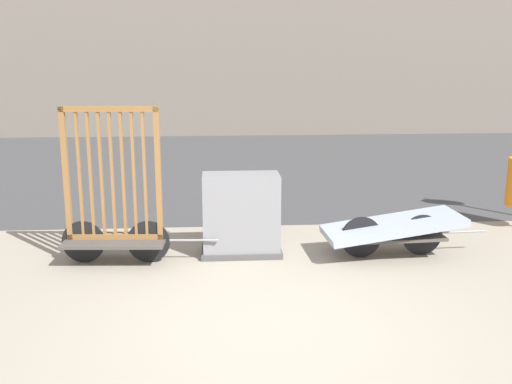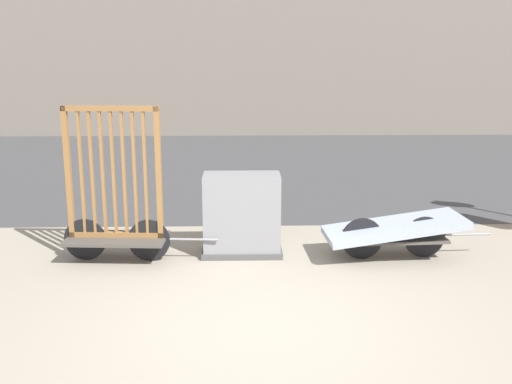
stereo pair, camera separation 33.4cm
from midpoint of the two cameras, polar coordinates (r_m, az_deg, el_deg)
The scene contains 5 objects.
ground_plane at distance 6.27m, azimuth 2.08°, elevation -12.94°, with size 60.00×60.00×0.00m, color gray.
road_strip at distance 14.99m, azimuth -0.04°, elevation 2.60°, with size 56.00×10.77×0.01m.
bike_cart_with_bedframe at distance 8.16m, azimuth -12.08°, elevation -1.62°, with size 2.09×0.76×2.09m.
bike_cart_with_mattress at distance 8.42m, azimuth 14.13°, elevation -3.55°, with size 2.32×0.92×0.60m.
utility_cabinet at distance 8.29m, azimuth -0.20°, elevation -2.43°, with size 1.11×0.60×1.14m.
Camera 2 is at (-0.20, -5.63, 2.76)m, focal length 42.00 mm.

